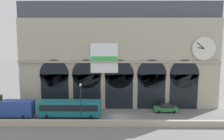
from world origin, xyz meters
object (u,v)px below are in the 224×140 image
Objects in this scene: car_mideast at (166,108)px; street_lamp_quayside at (81,98)px; bus_midwest at (70,108)px; box_truck_west at (13,108)px.

car_mideast is 17.10m from street_lamp_quayside.
bus_midwest is at bearing 126.44° from street_lamp_quayside.
street_lamp_quayside is at bearing -14.64° from box_truck_west.
bus_midwest is 4.88m from street_lamp_quayside.
street_lamp_quayside reaches higher than box_truck_west.
bus_midwest is at bearing 0.17° from box_truck_west.
box_truck_west is 28.04m from car_mideast.
car_mideast is (17.70, 3.51, -0.98)m from bus_midwest.
bus_midwest reaches higher than car_mideast.
street_lamp_quayside is (12.55, -3.28, 2.71)m from box_truck_west.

